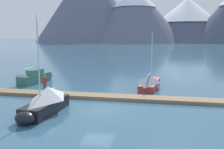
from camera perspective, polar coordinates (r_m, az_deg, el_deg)
The scene contains 9 objects.
ground_plane at distance 20.67m, azimuth -3.29°, elevation -8.04°, with size 700.00×700.00×0.00m, color #335B75.
mountain_west_summit at distance 225.98m, azimuth -5.05°, elevation 16.26°, with size 92.21×92.21×68.14m.
mountain_central_massif at distance 209.32m, azimuth 5.12°, elevation 13.74°, with size 80.56×80.56×45.57m.
mountain_shoulder_ridge at distance 225.41m, azimuth 16.56°, elevation 12.00°, with size 87.10×87.10×36.34m.
dock at distance 24.38m, azimuth -0.92°, elevation -5.03°, with size 29.37×1.86×0.30m.
sailboat_nearest_berth at distance 33.92m, azimuth -16.56°, elevation -0.50°, with size 2.38×6.17×8.52m.
sailboat_second_berth at distance 20.38m, azimuth -14.83°, elevation -5.83°, with size 2.15×6.03×6.94m.
sailboat_mid_dock_port at distance 29.65m, azimuth 8.56°, elevation -1.47°, with size 2.37×7.80×6.23m.
person_on_dock at distance 26.59m, azimuth -14.92°, elevation -1.70°, with size 0.54×0.37×1.69m.
Camera 1 is at (5.01, -19.12, 6.03)m, focal length 40.63 mm.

